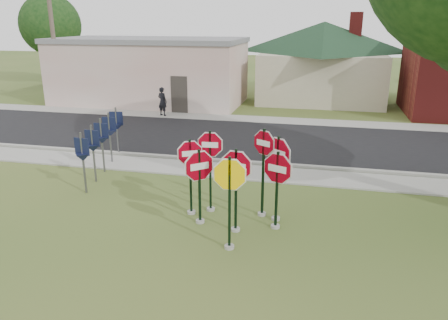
% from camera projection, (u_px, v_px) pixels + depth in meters
% --- Properties ---
extents(ground, '(120.00, 120.00, 0.00)m').
position_uv_depth(ground, '(218.00, 247.00, 10.71)').
color(ground, '#3B5720').
rests_on(ground, ground).
extents(sidewalk_near, '(60.00, 1.60, 0.06)m').
position_uv_depth(sidewalk_near, '(254.00, 173.00, 15.80)').
color(sidewalk_near, gray).
rests_on(sidewalk_near, ground).
extents(road, '(60.00, 7.00, 0.04)m').
position_uv_depth(road, '(270.00, 141.00, 19.98)').
color(road, black).
rests_on(road, ground).
extents(sidewalk_far, '(60.00, 1.60, 0.06)m').
position_uv_depth(sidewalk_far, '(280.00, 121.00, 23.96)').
color(sidewalk_far, gray).
rests_on(sidewalk_far, ground).
extents(curb, '(60.00, 0.20, 0.14)m').
position_uv_depth(curb, '(258.00, 163.00, 16.72)').
color(curb, gray).
rests_on(curb, ground).
extents(stop_sign_center, '(1.13, 0.24, 2.37)m').
position_uv_depth(stop_sign_center, '(236.00, 179.00, 11.11)').
color(stop_sign_center, gray).
rests_on(stop_sign_center, ground).
extents(stop_sign_yellow, '(1.09, 0.24, 2.46)m').
position_uv_depth(stop_sign_yellow, '(230.00, 191.00, 10.21)').
color(stop_sign_yellow, gray).
rests_on(stop_sign_yellow, ground).
extents(stop_sign_left, '(0.86, 0.78, 2.22)m').
position_uv_depth(stop_sign_left, '(199.00, 177.00, 11.62)').
color(stop_sign_left, gray).
rests_on(stop_sign_left, ground).
extents(stop_sign_right, '(1.05, 0.45, 2.25)m').
position_uv_depth(stop_sign_right, '(277.00, 180.00, 11.31)').
color(stop_sign_right, gray).
rests_on(stop_sign_right, ground).
extents(stop_sign_back_right, '(0.84, 0.51, 2.63)m').
position_uv_depth(stop_sign_back_right, '(263.00, 162.00, 11.98)').
color(stop_sign_back_right, gray).
rests_on(stop_sign_back_right, ground).
extents(stop_sign_back_left, '(0.99, 0.24, 2.50)m').
position_uv_depth(stop_sign_back_left, '(210.00, 161.00, 12.32)').
color(stop_sign_back_left, gray).
rests_on(stop_sign_back_left, ground).
extents(stop_sign_far_right, '(0.93, 0.70, 2.53)m').
position_uv_depth(stop_sign_far_right, '(278.00, 166.00, 11.70)').
color(stop_sign_far_right, gray).
rests_on(stop_sign_far_right, ground).
extents(stop_sign_far_left, '(0.86, 0.50, 2.31)m').
position_uv_depth(stop_sign_far_left, '(190.00, 168.00, 12.16)').
color(stop_sign_far_left, gray).
rests_on(stop_sign_far_left, ground).
extents(route_sign_row, '(1.43, 4.63, 2.00)m').
position_uv_depth(route_sign_row, '(102.00, 140.00, 15.66)').
color(route_sign_row, '#59595E').
rests_on(route_sign_row, ground).
extents(building_stucco, '(12.20, 6.20, 4.20)m').
position_uv_depth(building_stucco, '(150.00, 70.00, 28.66)').
color(building_stucco, silver).
rests_on(building_stucco, ground).
extents(building_house, '(11.60, 11.60, 6.20)m').
position_uv_depth(building_house, '(323.00, 45.00, 29.56)').
color(building_house, '#BFB498').
rests_on(building_house, ground).
extents(utility_pole_near, '(2.20, 0.26, 9.50)m').
position_uv_depth(utility_pole_near, '(52.00, 26.00, 26.26)').
color(utility_pole_near, '#483B30').
rests_on(utility_pole_near, ground).
extents(bg_tree_left, '(4.90, 4.90, 7.35)m').
position_uv_depth(bg_tree_left, '(50.00, 25.00, 35.73)').
color(bg_tree_left, black).
rests_on(bg_tree_left, ground).
extents(pedestrian, '(0.69, 0.57, 1.63)m').
position_uv_depth(pedestrian, '(162.00, 101.00, 24.87)').
color(pedestrian, black).
rests_on(pedestrian, sidewalk_far).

